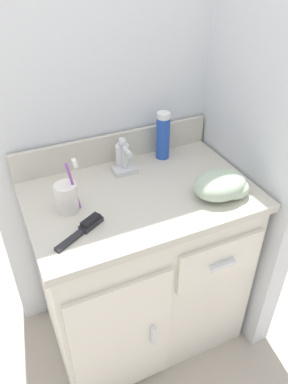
# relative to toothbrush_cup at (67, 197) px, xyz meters

# --- Properties ---
(ground_plane) EXTENTS (6.00, 6.00, 0.00)m
(ground_plane) POSITION_rel_toothbrush_cup_xyz_m (0.26, -0.01, -0.82)
(ground_plane) COLOR #ADA393
(wall_back) EXTENTS (0.98, 0.08, 2.20)m
(wall_back) POSITION_rel_toothbrush_cup_xyz_m (0.26, 0.30, 0.28)
(wall_back) COLOR silver
(wall_back) RESTS_ON ground_plane
(wall_right) EXTENTS (0.08, 0.60, 2.20)m
(wall_right) POSITION_rel_toothbrush_cup_xyz_m (0.70, -0.01, 0.28)
(wall_right) COLOR silver
(wall_right) RESTS_ON ground_plane
(vanity) EXTENTS (0.80, 0.53, 0.77)m
(vanity) POSITION_rel_toothbrush_cup_xyz_m (0.25, -0.02, -0.42)
(vanity) COLOR silver
(vanity) RESTS_ON ground_plane
(backsplash) EXTENTS (0.80, 0.02, 0.11)m
(backsplash) POSITION_rel_toothbrush_cup_xyz_m (0.26, 0.24, 0.00)
(backsplash) COLOR beige
(backsplash) RESTS_ON vanity
(sink_faucet) EXTENTS (0.09, 0.09, 0.14)m
(sink_faucet) POSITION_rel_toothbrush_cup_xyz_m (0.26, 0.13, -0.00)
(sink_faucet) COLOR silver
(sink_faucet) RESTS_ON vanity
(toothbrush_cup) EXTENTS (0.08, 0.07, 0.19)m
(toothbrush_cup) POSITION_rel_toothbrush_cup_xyz_m (0.00, 0.00, 0.00)
(toothbrush_cup) COLOR white
(toothbrush_cup) RESTS_ON vanity
(soap_dispenser) EXTENTS (0.05, 0.05, 0.13)m
(soap_dispenser) POSITION_rel_toothbrush_cup_xyz_m (0.26, 0.18, -0.00)
(soap_dispenser) COLOR white
(soap_dispenser) RESTS_ON vanity
(shaving_cream_can) EXTENTS (0.05, 0.05, 0.19)m
(shaving_cream_can) POSITION_rel_toothbrush_cup_xyz_m (0.44, 0.18, 0.04)
(shaving_cream_can) COLOR #234CB2
(shaving_cream_can) RESTS_ON vanity
(hairbrush) EXTENTS (0.18, 0.11, 0.03)m
(hairbrush) POSITION_rel_toothbrush_cup_xyz_m (0.02, -0.12, -0.04)
(hairbrush) COLOR #232328
(hairbrush) RESTS_ON vanity
(hand_towel) EXTENTS (0.20, 0.15, 0.09)m
(hand_towel) POSITION_rel_toothbrush_cup_xyz_m (0.50, -0.14, -0.01)
(hand_towel) COLOR #A8BCA3
(hand_towel) RESTS_ON vanity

